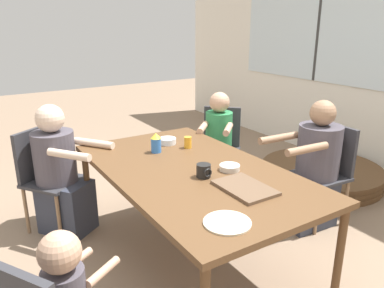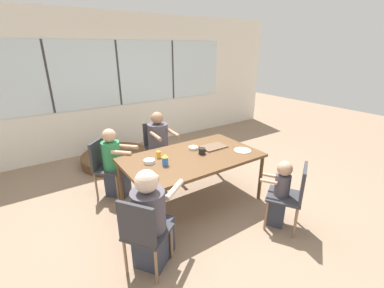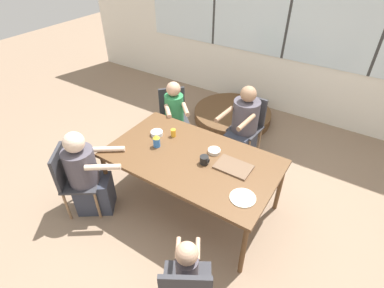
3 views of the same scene
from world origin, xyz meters
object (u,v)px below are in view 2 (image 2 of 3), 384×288
sippy_cup (165,160)px  folded_table_stack (116,158)px  person_man_blue_shirt (151,222)px  juice_glass (159,155)px  person_toddler (279,194)px  bowl_white_shallow (149,161)px  coffee_mug (202,151)px  bowl_cereal (193,148)px  chair_for_woman_green_shirt (156,142)px  person_man_teal_shirt (115,165)px  chair_for_toddler (293,192)px  chair_for_man_teal_shirt (104,163)px  chair_for_man_blue_shirt (142,231)px  person_woman_green_shirt (159,146)px

sippy_cup → folded_table_stack: 2.16m
person_man_blue_shirt → juice_glass: (0.55, 0.89, 0.29)m
person_toddler → bowl_white_shallow: (-1.19, 1.14, 0.32)m
coffee_mug → bowl_cereal: bearing=90.5°
sippy_cup → person_man_blue_shirt: bearing=-129.2°
person_toddler → bowl_cereal: 1.34m
sippy_cup → bowl_white_shallow: size_ratio=1.09×
juice_glass → folded_table_stack: size_ratio=0.07×
juice_glass → chair_for_woman_green_shirt: bearing=66.1°
person_toddler → bowl_white_shallow: size_ratio=6.25×
chair_for_woman_green_shirt → person_toddler: bearing=106.5°
sippy_cup → juice_glass: bearing=80.8°
person_man_teal_shirt → chair_for_toddler: bearing=82.6°
chair_for_man_teal_shirt → person_man_blue_shirt: person_man_blue_shirt is taller
bowl_white_shallow → folded_table_stack: size_ratio=0.11×
person_toddler → folded_table_stack: size_ratio=0.68×
person_man_blue_shirt → juice_glass: bearing=112.7°
person_man_blue_shirt → person_toddler: person_man_blue_shirt is taller
person_man_blue_shirt → folded_table_stack: bearing=134.0°
juice_glass → bowl_white_shallow: (-0.18, -0.09, -0.02)m
sippy_cup → chair_for_toddler: bearing=-44.2°
chair_for_man_teal_shirt → folded_table_stack: 1.22m
bowl_white_shallow → bowl_cereal: 0.74m
chair_for_man_teal_shirt → bowl_cereal: bearing=101.1°
chair_for_woman_green_shirt → person_man_blue_shirt: size_ratio=0.79×
person_toddler → sippy_cup: 1.48m
person_man_teal_shirt → bowl_white_shallow: 0.80m
chair_for_toddler → juice_glass: chair_for_toddler is taller
chair_for_man_blue_shirt → bowl_cereal: chair_for_man_blue_shirt is taller
person_man_blue_shirt → folded_table_stack: 2.74m
chair_for_toddler → person_toddler: 0.17m
person_man_blue_shirt → chair_for_man_teal_shirt: bearing=144.3°
chair_for_woman_green_shirt → bowl_cereal: size_ratio=6.22×
chair_for_man_teal_shirt → juice_glass: size_ratio=9.35×
chair_for_woman_green_shirt → coffee_mug: 1.38m
juice_glass → bowl_white_shallow: bearing=-154.3°
person_toddler → person_woman_green_shirt: bearing=72.6°
chair_for_man_teal_shirt → juice_glass: chair_for_man_teal_shirt is taller
chair_for_man_blue_shirt → bowl_white_shallow: bearing=115.0°
bowl_cereal → person_man_teal_shirt: bearing=147.5°
person_man_teal_shirt → bowl_cereal: size_ratio=7.61×
chair_for_toddler → person_woman_green_shirt: (-0.60, 2.31, -0.03)m
bowl_white_shallow → person_woman_green_shirt: bearing=57.3°
chair_for_man_teal_shirt → sippy_cup: size_ratio=5.55×
chair_for_toddler → person_man_blue_shirt: bearing=133.0°
chair_for_man_blue_shirt → person_toddler: bearing=46.5°
chair_for_toddler → sippy_cup: (-1.13, 1.10, 0.30)m
chair_for_man_teal_shirt → bowl_white_shallow: (0.37, -0.82, 0.25)m
person_man_blue_shirt → juice_glass: size_ratio=11.81×
folded_table_stack → chair_for_man_teal_shirt: bearing=-115.2°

